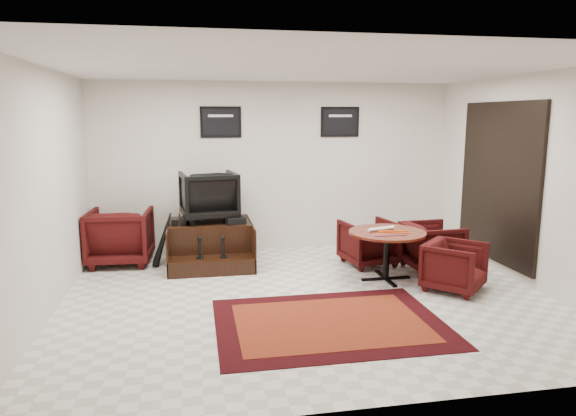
# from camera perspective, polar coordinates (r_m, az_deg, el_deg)

# --- Properties ---
(ground) EXTENTS (6.00, 6.00, 0.00)m
(ground) POSITION_cam_1_polar(r_m,az_deg,el_deg) (6.53, 2.17, -9.94)
(ground) COLOR white
(ground) RESTS_ON ground
(room_shell) EXTENTS (6.02, 5.02, 2.81)m
(room_shell) POSITION_cam_1_polar(r_m,az_deg,el_deg) (6.37, 5.64, 5.99)
(room_shell) COLOR silver
(room_shell) RESTS_ON ground
(area_rug) EXTENTS (2.49, 1.87, 0.01)m
(area_rug) POSITION_cam_1_polar(r_m,az_deg,el_deg) (5.79, 4.67, -12.59)
(area_rug) COLOR black
(area_rug) RESTS_ON ground
(shine_podium) EXTENTS (1.26, 1.29, 0.65)m
(shine_podium) POSITION_cam_1_polar(r_m,az_deg,el_deg) (8.03, -8.63, -3.97)
(shine_podium) COLOR black
(shine_podium) RESTS_ON ground
(shine_chair) EXTENTS (0.92, 0.88, 0.85)m
(shine_chair) POSITION_cam_1_polar(r_m,az_deg,el_deg) (8.01, -8.80, 1.62)
(shine_chair) COLOR black
(shine_chair) RESTS_ON shine_podium
(shoes_pair) EXTENTS (0.22, 0.26, 0.09)m
(shoes_pair) POSITION_cam_1_polar(r_m,az_deg,el_deg) (7.86, -12.04, -1.43)
(shoes_pair) COLOR black
(shoes_pair) RESTS_ON shine_podium
(polish_kit) EXTENTS (0.32, 0.26, 0.10)m
(polish_kit) POSITION_cam_1_polar(r_m,az_deg,el_deg) (7.75, -5.86, -1.41)
(polish_kit) COLOR black
(polish_kit) RESTS_ON shine_podium
(umbrella_black) EXTENTS (0.30, 0.11, 0.80)m
(umbrella_black) POSITION_cam_1_polar(r_m,az_deg,el_deg) (7.92, -13.76, -3.60)
(umbrella_black) COLOR black
(umbrella_black) RESTS_ON ground
(umbrella_hooked) EXTENTS (0.31, 0.12, 0.83)m
(umbrella_hooked) POSITION_cam_1_polar(r_m,az_deg,el_deg) (8.04, -13.71, -3.26)
(umbrella_hooked) COLOR black
(umbrella_hooked) RESTS_ON ground
(armchair_side) EXTENTS (0.96, 0.90, 0.94)m
(armchair_side) POSITION_cam_1_polar(r_m,az_deg,el_deg) (8.28, -18.14, -2.73)
(armchair_side) COLOR black
(armchair_side) RESTS_ON ground
(meeting_table) EXTENTS (1.05, 1.05, 0.69)m
(meeting_table) POSITION_cam_1_polar(r_m,az_deg,el_deg) (7.18, 10.95, -3.25)
(meeting_table) COLOR #4B180A
(meeting_table) RESTS_ON ground
(table_chair_back) EXTENTS (0.85, 0.81, 0.76)m
(table_chair_back) POSITION_cam_1_polar(r_m,az_deg,el_deg) (7.93, 8.94, -3.56)
(table_chair_back) COLOR black
(table_chair_back) RESTS_ON ground
(table_chair_window) EXTENTS (0.74, 0.79, 0.77)m
(table_chair_window) POSITION_cam_1_polar(r_m,az_deg,el_deg) (7.87, 15.69, -3.87)
(table_chair_window) COLOR black
(table_chair_window) RESTS_ON ground
(table_chair_corner) EXTENTS (0.94, 0.94, 0.71)m
(table_chair_corner) POSITION_cam_1_polar(r_m,az_deg,el_deg) (7.03, 18.03, -5.94)
(table_chair_corner) COLOR black
(table_chair_corner) RESTS_ON ground
(paper_roll) EXTENTS (0.42, 0.17, 0.05)m
(paper_roll) POSITION_cam_1_polar(r_m,az_deg,el_deg) (7.21, 10.33, -2.28)
(paper_roll) COLOR white
(paper_roll) RESTS_ON meeting_table
(table_clutter) EXTENTS (0.57, 0.32, 0.01)m
(table_clutter) POSITION_cam_1_polar(r_m,az_deg,el_deg) (7.09, 11.55, -2.69)
(table_clutter) COLOR #F1580D
(table_clutter) RESTS_ON meeting_table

